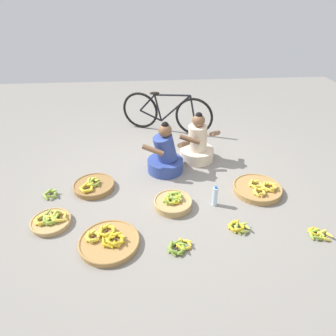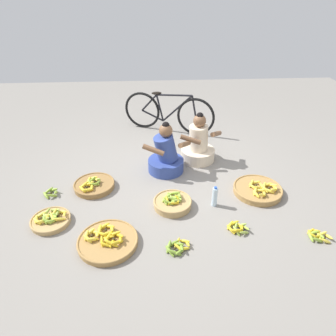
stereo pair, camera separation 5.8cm
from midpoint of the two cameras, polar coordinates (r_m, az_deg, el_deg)
name	(u,v)px [view 1 (the left image)]	position (r m, az deg, el deg)	size (l,w,h in m)	color
ground_plane	(167,182)	(4.24, -0.61, -2.58)	(10.00, 10.00, 0.00)	gray
vendor_woman_front	(165,156)	(4.36, -0.92, 2.28)	(0.71, 0.52, 0.77)	#334793
vendor_woman_behind	(197,145)	(4.67, 5.20, 4.30)	(0.68, 0.52, 0.78)	beige
bicycle_leaning	(166,113)	(5.57, -0.63, 10.39)	(1.60, 0.67, 0.73)	black
banana_basket_back_right	(109,241)	(3.37, -11.56, -13.39)	(0.65, 0.65, 0.14)	#A87F47
banana_basket_back_left	(258,189)	(4.19, 16.16, -3.76)	(0.64, 0.64, 0.15)	#A87F47
banana_basket_mid_left	(94,186)	(4.21, -14.21, -3.26)	(0.55, 0.55, 0.14)	olive
banana_basket_back_center	(173,202)	(3.77, 0.52, -6.51)	(0.48, 0.48, 0.17)	tan
banana_basket_near_vendor	(51,221)	(3.80, -21.63, -9.28)	(0.46, 0.46, 0.13)	tan
loose_bananas_front_right	(238,227)	(3.57, 12.65, -10.80)	(0.26, 0.24, 0.09)	gold
loose_bananas_front_center	(318,234)	(3.78, 26.02, -11.08)	(0.25, 0.24, 0.08)	#8CAD38
loose_bananas_front_left	(179,247)	(3.27, 1.60, -14.62)	(0.29, 0.26, 0.09)	olive
loose_bananas_near_bicycle	(51,194)	(4.25, -21.61, -4.58)	(0.21, 0.22, 0.09)	#8CAD38
water_bottle	(215,196)	(3.79, 8.41, -5.30)	(0.07, 0.07, 0.28)	silver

